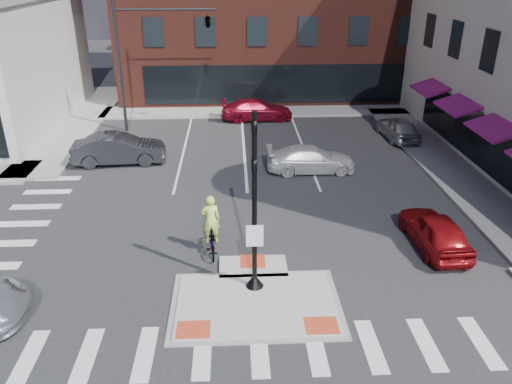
{
  "coord_description": "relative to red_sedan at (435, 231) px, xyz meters",
  "views": [
    {
      "loc": [
        -0.61,
        -13.39,
        9.96
      ],
      "look_at": [
        0.21,
        3.79,
        2.0
      ],
      "focal_mm": 35.0,
      "sensor_mm": 36.0,
      "label": 1
    }
  ],
  "objects": [
    {
      "name": "bg_car_red",
      "position": [
        -5.91,
        17.22,
        0.02
      ],
      "size": [
        4.95,
        2.2,
        1.41
      ],
      "primitive_type": "imported",
      "rotation": [
        0.0,
        0.0,
        1.62
      ],
      "color": "maroon",
      "rests_on": "ground"
    },
    {
      "name": "red_sedan",
      "position": [
        0.0,
        0.0,
        0.0
      ],
      "size": [
        1.81,
        4.11,
        1.38
      ],
      "primitive_type": "imported",
      "rotation": [
        0.0,
        0.0,
        3.19
      ],
      "color": "maroon",
      "rests_on": "ground"
    },
    {
      "name": "ground",
      "position": [
        -6.97,
        -2.81,
        -0.69
      ],
      "size": [
        120.0,
        120.0,
        0.0
      ],
      "primitive_type": "plane",
      "color": "#28282B",
      "rests_on": "ground"
    },
    {
      "name": "sidewalk_e",
      "position": [
        3.83,
        7.19,
        -0.61
      ],
      "size": [
        3.0,
        24.0,
        0.15
      ],
      "primitive_type": "cube",
      "color": "gray",
      "rests_on": "ground"
    },
    {
      "name": "mast_arm_signal",
      "position": [
        -10.44,
        15.19,
        5.52
      ],
      "size": [
        6.1,
        2.24,
        8.0
      ],
      "color": "black",
      "rests_on": "ground"
    },
    {
      "name": "bg_car_dark",
      "position": [
        -13.74,
        9.4,
        0.12
      ],
      "size": [
        5.02,
        2.12,
        1.61
      ],
      "primitive_type": "imported",
      "rotation": [
        0.0,
        0.0,
        1.66
      ],
      "color": "#2A2B30",
      "rests_on": "ground"
    },
    {
      "name": "sidewalk_n",
      "position": [
        -3.97,
        19.19,
        -0.61
      ],
      "size": [
        26.0,
        3.0,
        0.15
      ],
      "primitive_type": "cube",
      "color": "gray",
      "rests_on": "ground"
    },
    {
      "name": "building_far_left",
      "position": [
        -10.97,
        49.19,
        4.31
      ],
      "size": [
        10.0,
        12.0,
        10.0
      ],
      "primitive_type": "cube",
      "color": "slate",
      "rests_on": "ground"
    },
    {
      "name": "cyclist",
      "position": [
        -8.47,
        -0.01,
        0.1
      ],
      "size": [
        0.82,
        1.94,
        2.35
      ],
      "rotation": [
        0.0,
        0.0,
        3.23
      ],
      "color": "#3F3F44",
      "rests_on": "ground"
    },
    {
      "name": "signal_pole",
      "position": [
        -6.97,
        -2.42,
        1.67
      ],
      "size": [
        0.6,
        0.6,
        5.98
      ],
      "color": "black",
      "rests_on": "refuge_island"
    },
    {
      "name": "bg_car_silver",
      "position": [
        2.53,
        12.74,
        0.01
      ],
      "size": [
        1.92,
        4.2,
        1.4
      ],
      "primitive_type": "imported",
      "rotation": [
        0.0,
        0.0,
        3.21
      ],
      "color": "#ADAFB4",
      "rests_on": "ground"
    },
    {
      "name": "white_pickup",
      "position": [
        -3.58,
        7.77,
        -0.02
      ],
      "size": [
        4.6,
        1.92,
        1.33
      ],
      "primitive_type": "imported",
      "rotation": [
        0.0,
        0.0,
        1.58
      ],
      "color": "white",
      "rests_on": "ground"
    },
    {
      "name": "refuge_island",
      "position": [
        -6.97,
        -3.07,
        -0.64
      ],
      "size": [
        5.4,
        4.65,
        0.13
      ],
      "color": "gray",
      "rests_on": "ground"
    }
  ]
}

